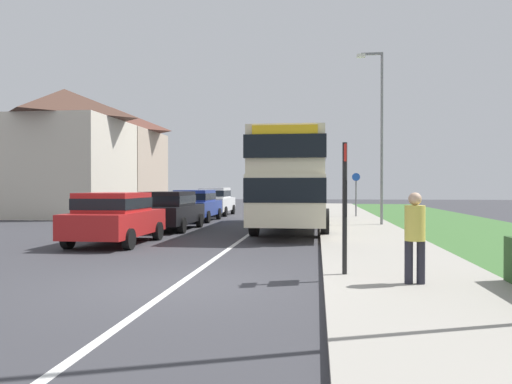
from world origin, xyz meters
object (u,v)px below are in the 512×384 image
object	(u,v)px
parked_car_white	(215,200)
parked_car_black	(170,209)
double_decker_bus	(293,178)
pedestrian_at_stop	(415,233)
cycle_route_sign	(356,193)
parked_car_blue	(196,204)
parked_car_red	(115,216)
street_lamp_mid	(379,127)
bus_stop_sign	(345,199)

from	to	relation	value
parked_car_white	parked_car_black	bearing A→B (deg)	-88.64
double_decker_bus	pedestrian_at_stop	world-z (taller)	double_decker_bus
pedestrian_at_stop	cycle_route_sign	size ratio (longest dim) A/B	0.66
parked_car_black	pedestrian_at_stop	xyz separation A→B (m)	(7.58, -10.80, 0.11)
parked_car_blue	parked_car_white	world-z (taller)	parked_car_white
pedestrian_at_stop	cycle_route_sign	world-z (taller)	cycle_route_sign
pedestrian_at_stop	parked_car_blue	bearing A→B (deg)	115.92
parked_car_red	parked_car_black	xyz separation A→B (m)	(0.18, 5.01, -0.01)
parked_car_red	parked_car_white	bearing A→B (deg)	90.24
parked_car_white	pedestrian_at_stop	distance (m)	22.51
cycle_route_sign	street_lamp_mid	world-z (taller)	street_lamp_mid
cycle_route_sign	parked_car_black	bearing A→B (deg)	-133.79
parked_car_red	street_lamp_mid	distance (m)	12.13
parked_car_black	pedestrian_at_stop	bearing A→B (deg)	-54.93
pedestrian_at_stop	bus_stop_sign	size ratio (longest dim) A/B	0.64
parked_car_white	parked_car_red	bearing A→B (deg)	-89.76
parked_car_blue	parked_car_white	bearing A→B (deg)	90.31
parked_car_blue	parked_car_black	bearing A→B (deg)	-87.62
parked_car_blue	bus_stop_sign	size ratio (longest dim) A/B	1.71
double_decker_bus	parked_car_white	world-z (taller)	double_decker_bus
double_decker_bus	street_lamp_mid	size ratio (longest dim) A/B	1.49
parked_car_black	bus_stop_sign	size ratio (longest dim) A/B	1.74
street_lamp_mid	double_decker_bus	bearing A→B (deg)	-158.99
cycle_route_sign	pedestrian_at_stop	bearing A→B (deg)	-91.52
parked_car_black	parked_car_white	size ratio (longest dim) A/B	1.03
parked_car_red	cycle_route_sign	xyz separation A→B (m)	(8.27, 13.45, 0.55)
parked_car_red	bus_stop_sign	bearing A→B (deg)	-36.98
double_decker_bus	parked_car_white	size ratio (longest dim) A/B	2.59
pedestrian_at_stop	parked_car_red	bearing A→B (deg)	143.26
parked_car_red	street_lamp_mid	bearing A→B (deg)	40.68
parked_car_black	street_lamp_mid	world-z (taller)	street_lamp_mid
parked_car_white	bus_stop_sign	bearing A→B (deg)	-71.75
parked_car_black	bus_stop_sign	distance (m)	11.92
pedestrian_at_stop	cycle_route_sign	bearing A→B (deg)	88.48
parked_car_white	cycle_route_sign	distance (m)	8.56
parked_car_blue	bus_stop_sign	xyz separation A→B (m)	(6.67, -15.25, 0.66)
parked_car_red	parked_car_white	xyz separation A→B (m)	(-0.06, 15.31, 0.05)
bus_stop_sign	street_lamp_mid	xyz separation A→B (m)	(2.18, 12.57, 2.81)
parked_car_black	parked_car_white	xyz separation A→B (m)	(-0.25, 10.31, 0.06)
double_decker_bus	cycle_route_sign	world-z (taller)	double_decker_bus
bus_stop_sign	pedestrian_at_stop	bearing A→B (deg)	-35.31
parked_car_black	bus_stop_sign	xyz separation A→B (m)	(6.45, -10.00, 0.67)
parked_car_blue	parked_car_white	xyz separation A→B (m)	(-0.03, 5.06, 0.05)
parked_car_black	pedestrian_at_stop	distance (m)	13.20
parked_car_black	parked_car_blue	world-z (taller)	parked_car_blue
double_decker_bus	parked_car_blue	world-z (taller)	double_decker_bus
parked_car_black	parked_car_blue	distance (m)	5.25
pedestrian_at_stop	street_lamp_mid	distance (m)	13.83
bus_stop_sign	parked_car_red	bearing A→B (deg)	143.02
double_decker_bus	parked_car_black	bearing A→B (deg)	-166.82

